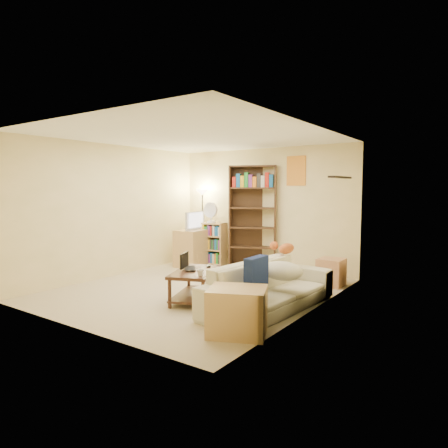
% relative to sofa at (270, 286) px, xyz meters
% --- Properties ---
extents(room, '(4.50, 4.54, 2.52)m').
position_rel_sofa_xyz_m(room, '(-1.49, 0.26, 1.30)').
color(room, '#C3B592').
rests_on(room, ground).
extents(sofa, '(2.35, 1.23, 0.64)m').
position_rel_sofa_xyz_m(sofa, '(0.00, 0.00, 0.00)').
color(sofa, beige).
rests_on(sofa, ground).
extents(navy_pillow, '(0.13, 0.43, 0.38)m').
position_rel_sofa_xyz_m(navy_pillow, '(0.07, -0.48, 0.29)').
color(navy_pillow, navy).
rests_on(navy_pillow, sofa).
extents(cream_blanket, '(0.59, 0.42, 0.25)m').
position_rel_sofa_xyz_m(cream_blanket, '(0.16, 0.04, 0.23)').
color(cream_blanket, beige).
rests_on(cream_blanket, sofa).
extents(tabby_cat, '(0.51, 0.21, 0.17)m').
position_rel_sofa_xyz_m(tabby_cat, '(-0.21, 0.87, 0.41)').
color(tabby_cat, '#C25C29').
rests_on(tabby_cat, sofa).
extents(coffee_table, '(0.92, 1.16, 0.46)m').
position_rel_sofa_xyz_m(coffee_table, '(-1.11, -0.25, -0.02)').
color(coffee_table, '#3E2417').
rests_on(coffee_table, ground).
extents(laptop, '(0.61, 0.61, 0.03)m').
position_rel_sofa_xyz_m(laptop, '(-1.17, -0.22, 0.15)').
color(laptop, black).
rests_on(laptop, coffee_table).
extents(laptop_screen, '(0.14, 0.32, 0.23)m').
position_rel_sofa_xyz_m(laptop_screen, '(-1.31, -0.28, 0.27)').
color(laptop_screen, white).
rests_on(laptop_screen, laptop).
extents(mug, '(0.18, 0.18, 0.09)m').
position_rel_sofa_xyz_m(mug, '(-0.82, -0.50, 0.18)').
color(mug, white).
rests_on(mug, coffee_table).
extents(tv_remote, '(0.16, 0.18, 0.02)m').
position_rel_sofa_xyz_m(tv_remote, '(-1.14, 0.10, 0.14)').
color(tv_remote, black).
rests_on(tv_remote, coffee_table).
extents(tv_stand, '(0.58, 0.78, 0.79)m').
position_rel_sofa_xyz_m(tv_stand, '(-2.86, 1.81, 0.07)').
color(tv_stand, tan).
rests_on(tv_stand, ground).
extents(television, '(0.69, 0.20, 0.39)m').
position_rel_sofa_xyz_m(television, '(-2.86, 1.81, 0.66)').
color(television, black).
rests_on(television, tv_stand).
extents(tall_bookshelf, '(1.01, 0.68, 2.14)m').
position_rel_sofa_xyz_m(tall_bookshelf, '(-1.64, 2.30, 0.81)').
color(tall_bookshelf, '#482E1B').
rests_on(tall_bookshelf, ground).
extents(short_bookshelf, '(0.74, 0.34, 0.93)m').
position_rel_sofa_xyz_m(short_bookshelf, '(-2.64, 2.16, 0.14)').
color(short_bookshelf, tan).
rests_on(short_bookshelf, ground).
extents(desk_fan, '(0.33, 0.19, 0.45)m').
position_rel_sofa_xyz_m(desk_fan, '(-2.59, 2.11, 0.84)').
color(desk_fan, white).
rests_on(desk_fan, short_bookshelf).
extents(floor_lamp, '(0.28, 0.28, 1.66)m').
position_rel_sofa_xyz_m(floor_lamp, '(-2.97, 2.30, 1.00)').
color(floor_lamp, black).
rests_on(floor_lamp, ground).
extents(side_table, '(0.41, 0.41, 0.47)m').
position_rel_sofa_xyz_m(side_table, '(0.23, 1.79, -0.09)').
color(side_table, tan).
rests_on(side_table, ground).
extents(end_cabinet, '(0.81, 0.75, 0.54)m').
position_rel_sofa_xyz_m(end_cabinet, '(0.16, -1.06, -0.05)').
color(end_cabinet, tan).
rests_on(end_cabinet, ground).
extents(book_stacks, '(0.41, 0.19, 0.17)m').
position_rel_sofa_xyz_m(book_stacks, '(-1.53, 2.10, -0.24)').
color(book_stacks, red).
rests_on(book_stacks, ground).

